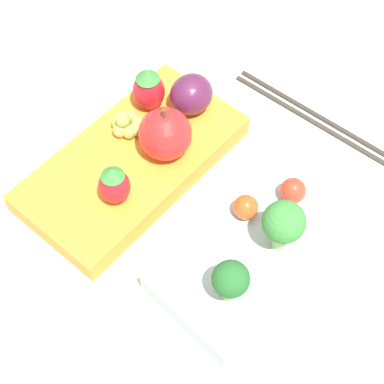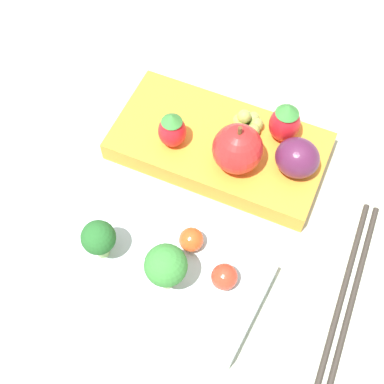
% 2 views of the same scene
% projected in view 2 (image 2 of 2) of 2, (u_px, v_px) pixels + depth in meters
% --- Properties ---
extents(ground_plane, '(4.00, 4.00, 0.00)m').
position_uv_depth(ground_plane, '(197.00, 215.00, 0.55)').
color(ground_plane, '#ADB7A3').
extents(bento_box_savoury, '(0.20, 0.10, 0.02)m').
position_uv_depth(bento_box_savoury, '(161.00, 269.00, 0.51)').
color(bento_box_savoury, silver).
rests_on(bento_box_savoury, ground_plane).
extents(bento_box_fruit, '(0.24, 0.13, 0.02)m').
position_uv_depth(bento_box_fruit, '(219.00, 146.00, 0.58)').
color(bento_box_fruit, orange).
rests_on(bento_box_fruit, ground_plane).
extents(broccoli_floret_0, '(0.04, 0.04, 0.06)m').
position_uv_depth(broccoli_floret_0, '(166.00, 266.00, 0.46)').
color(broccoli_floret_0, '#93B770').
rests_on(broccoli_floret_0, bento_box_savoury).
extents(broccoli_floret_1, '(0.03, 0.03, 0.05)m').
position_uv_depth(broccoli_floret_1, '(99.00, 238.00, 0.48)').
color(broccoli_floret_1, '#93B770').
rests_on(broccoli_floret_1, bento_box_savoury).
extents(cherry_tomato_0, '(0.02, 0.02, 0.02)m').
position_uv_depth(cherry_tomato_0, '(191.00, 240.00, 0.50)').
color(cherry_tomato_0, '#DB4C1E').
rests_on(cherry_tomato_0, bento_box_savoury).
extents(cherry_tomato_1, '(0.02, 0.02, 0.02)m').
position_uv_depth(cherry_tomato_1, '(224.00, 277.00, 0.48)').
color(cherry_tomato_1, red).
rests_on(cherry_tomato_1, bento_box_savoury).
extents(apple, '(0.05, 0.05, 0.06)m').
position_uv_depth(apple, '(238.00, 149.00, 0.53)').
color(apple, red).
rests_on(apple, bento_box_fruit).
extents(strawberry_0, '(0.03, 0.03, 0.05)m').
position_uv_depth(strawberry_0, '(285.00, 122.00, 0.55)').
color(strawberry_0, red).
rests_on(strawberry_0, bento_box_fruit).
extents(strawberry_1, '(0.03, 0.03, 0.05)m').
position_uv_depth(strawberry_1, '(172.00, 130.00, 0.55)').
color(strawberry_1, red).
rests_on(strawberry_1, bento_box_fruit).
extents(plum, '(0.05, 0.04, 0.04)m').
position_uv_depth(plum, '(297.00, 158.00, 0.53)').
color(plum, '#511E42').
rests_on(plum, bento_box_fruit).
extents(grape_cluster, '(0.03, 0.03, 0.03)m').
position_uv_depth(grape_cluster, '(247.00, 123.00, 0.57)').
color(grape_cluster, '#8EA84C').
rests_on(grape_cluster, bento_box_fruit).
extents(chopsticks_pair, '(0.04, 0.21, 0.01)m').
position_uv_depth(chopsticks_pair, '(348.00, 296.00, 0.50)').
color(chopsticks_pair, '#332D28').
rests_on(chopsticks_pair, ground_plane).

